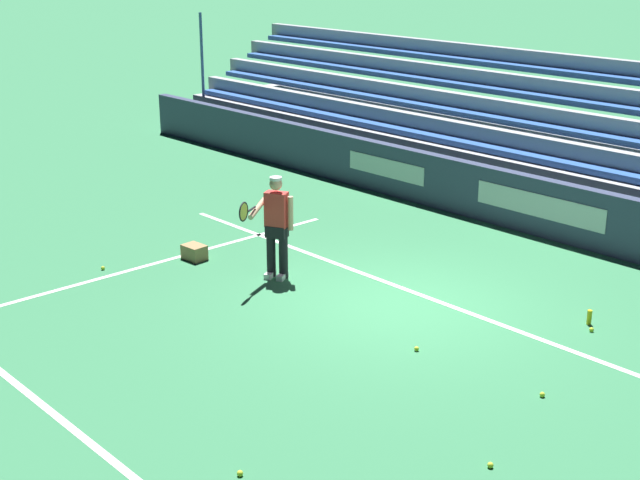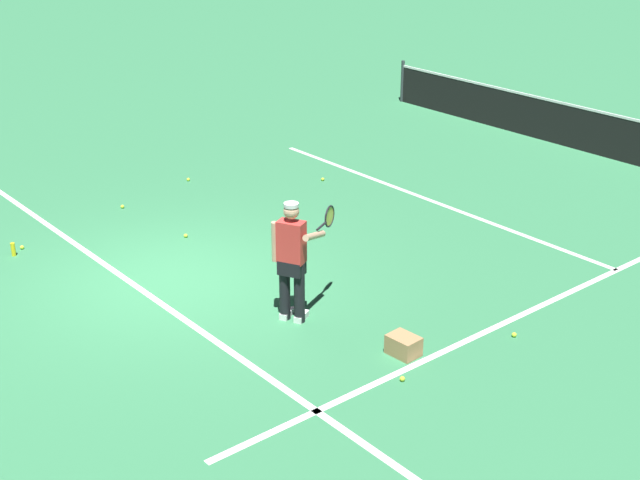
{
  "view_description": "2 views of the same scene",
  "coord_description": "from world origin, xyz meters",
  "px_view_note": "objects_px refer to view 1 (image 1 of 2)",
  "views": [
    {
      "loc": [
        -8.46,
        9.47,
        5.34
      ],
      "look_at": [
        1.15,
        0.64,
        0.9
      ],
      "focal_mm": 50.0,
      "sensor_mm": 36.0,
      "label": 1
    },
    {
      "loc": [
        10.78,
        -5.96,
        5.83
      ],
      "look_at": [
        1.43,
        1.77,
        0.64
      ],
      "focal_mm": 50.0,
      "sensor_mm": 36.0,
      "label": 2
    }
  ],
  "objects_px": {
    "tennis_ball_far_left": "(240,473)",
    "water_bottle": "(589,317)",
    "tennis_player": "(276,226)",
    "ball_box_cardboard": "(194,252)",
    "tennis_ball_stray_back": "(592,330)",
    "tennis_ball_far_right": "(490,465)",
    "tennis_ball_by_box": "(201,245)",
    "tennis_ball_midcourt": "(417,349)",
    "tennis_ball_on_baseline": "(103,268)",
    "tennis_ball_toward_net": "(542,395)"
  },
  "relations": [
    {
      "from": "tennis_ball_far_left",
      "to": "tennis_ball_midcourt",
      "type": "bearing_deg",
      "value": -78.41
    },
    {
      "from": "tennis_ball_far_left",
      "to": "tennis_ball_toward_net",
      "type": "distance_m",
      "value": 3.95
    },
    {
      "from": "tennis_player",
      "to": "tennis_ball_far_right",
      "type": "distance_m",
      "value": 6.21
    },
    {
      "from": "tennis_ball_by_box",
      "to": "water_bottle",
      "type": "relative_size",
      "value": 0.3
    },
    {
      "from": "tennis_ball_stray_back",
      "to": "water_bottle",
      "type": "distance_m",
      "value": 0.28
    },
    {
      "from": "tennis_ball_by_box",
      "to": "tennis_ball_on_baseline",
      "type": "bearing_deg",
      "value": 85.09
    },
    {
      "from": "tennis_player",
      "to": "tennis_ball_midcourt",
      "type": "bearing_deg",
      "value": 173.69
    },
    {
      "from": "tennis_ball_stray_back",
      "to": "tennis_ball_by_box",
      "type": "height_order",
      "value": "same"
    },
    {
      "from": "tennis_ball_far_right",
      "to": "tennis_ball_by_box",
      "type": "bearing_deg",
      "value": -13.41
    },
    {
      "from": "tennis_player",
      "to": "tennis_ball_far_right",
      "type": "height_order",
      "value": "tennis_player"
    },
    {
      "from": "tennis_ball_on_baseline",
      "to": "water_bottle",
      "type": "bearing_deg",
      "value": -149.01
    },
    {
      "from": "tennis_ball_stray_back",
      "to": "tennis_ball_far_right",
      "type": "distance_m",
      "value": 4.03
    },
    {
      "from": "tennis_ball_on_baseline",
      "to": "tennis_ball_midcourt",
      "type": "relative_size",
      "value": 1.0
    },
    {
      "from": "tennis_ball_far_left",
      "to": "tennis_ball_stray_back",
      "type": "relative_size",
      "value": 1.0
    },
    {
      "from": "tennis_ball_by_box",
      "to": "tennis_ball_midcourt",
      "type": "relative_size",
      "value": 1.0
    },
    {
      "from": "tennis_ball_far_right",
      "to": "tennis_ball_midcourt",
      "type": "bearing_deg",
      "value": -32.67
    },
    {
      "from": "tennis_ball_far_left",
      "to": "tennis_ball_far_right",
      "type": "distance_m",
      "value": 2.65
    },
    {
      "from": "ball_box_cardboard",
      "to": "water_bottle",
      "type": "distance_m",
      "value": 6.72
    },
    {
      "from": "tennis_ball_on_baseline",
      "to": "tennis_ball_midcourt",
      "type": "distance_m",
      "value": 5.9
    },
    {
      "from": "tennis_ball_far_left",
      "to": "water_bottle",
      "type": "height_order",
      "value": "water_bottle"
    },
    {
      "from": "tennis_player",
      "to": "ball_box_cardboard",
      "type": "bearing_deg",
      "value": 16.66
    },
    {
      "from": "tennis_ball_on_baseline",
      "to": "tennis_ball_by_box",
      "type": "distance_m",
      "value": 1.92
    },
    {
      "from": "tennis_ball_toward_net",
      "to": "water_bottle",
      "type": "relative_size",
      "value": 0.3
    },
    {
      "from": "tennis_ball_midcourt",
      "to": "water_bottle",
      "type": "bearing_deg",
      "value": -113.8
    },
    {
      "from": "tennis_ball_far_left",
      "to": "water_bottle",
      "type": "xyz_separation_m",
      "value": [
        -0.37,
        -6.12,
        0.08
      ]
    },
    {
      "from": "tennis_player",
      "to": "tennis_ball_toward_net",
      "type": "bearing_deg",
      "value": 177.73
    },
    {
      "from": "tennis_ball_stray_back",
      "to": "tennis_ball_by_box",
      "type": "distance_m",
      "value": 7.08
    },
    {
      "from": "tennis_ball_far_left",
      "to": "ball_box_cardboard",
      "type": "bearing_deg",
      "value": -30.98
    },
    {
      "from": "tennis_player",
      "to": "tennis_ball_far_left",
      "type": "height_order",
      "value": "tennis_player"
    },
    {
      "from": "tennis_ball_by_box",
      "to": "water_bottle",
      "type": "height_order",
      "value": "water_bottle"
    },
    {
      "from": "tennis_ball_midcourt",
      "to": "ball_box_cardboard",
      "type": "bearing_deg",
      "value": 1.29
    },
    {
      "from": "ball_box_cardboard",
      "to": "tennis_ball_stray_back",
      "type": "relative_size",
      "value": 6.06
    },
    {
      "from": "tennis_ball_stray_back",
      "to": "tennis_ball_on_baseline",
      "type": "xyz_separation_m",
      "value": [
        6.97,
        3.88,
        0.0
      ]
    },
    {
      "from": "tennis_ball_far_left",
      "to": "tennis_ball_stray_back",
      "type": "distance_m",
      "value": 5.94
    },
    {
      "from": "tennis_ball_toward_net",
      "to": "tennis_ball_on_baseline",
      "type": "bearing_deg",
      "value": 12.87
    },
    {
      "from": "tennis_player",
      "to": "tennis_ball_midcourt",
      "type": "xyz_separation_m",
      "value": [
        -3.43,
        0.38,
        -0.86
      ]
    },
    {
      "from": "tennis_player",
      "to": "tennis_ball_on_baseline",
      "type": "relative_size",
      "value": 25.98
    },
    {
      "from": "tennis_player",
      "to": "ball_box_cardboard",
      "type": "xyz_separation_m",
      "value": [
        1.65,
        0.49,
        -0.76
      ]
    },
    {
      "from": "water_bottle",
      "to": "tennis_ball_on_baseline",
      "type": "bearing_deg",
      "value": 30.99
    },
    {
      "from": "tennis_ball_midcourt",
      "to": "tennis_ball_on_baseline",
      "type": "bearing_deg",
      "value": 15.41
    },
    {
      "from": "tennis_ball_on_baseline",
      "to": "tennis_ball_toward_net",
      "type": "xyz_separation_m",
      "value": [
        -7.59,
        -1.74,
        0.0
      ]
    },
    {
      "from": "tennis_ball_on_baseline",
      "to": "tennis_ball_toward_net",
      "type": "bearing_deg",
      "value": -167.13
    },
    {
      "from": "ball_box_cardboard",
      "to": "tennis_ball_by_box",
      "type": "distance_m",
      "value": 0.65
    },
    {
      "from": "ball_box_cardboard",
      "to": "tennis_ball_midcourt",
      "type": "bearing_deg",
      "value": -178.71
    },
    {
      "from": "tennis_ball_on_baseline",
      "to": "tennis_ball_far_left",
      "type": "bearing_deg",
      "value": 162.41
    },
    {
      "from": "tennis_ball_far_right",
      "to": "water_bottle",
      "type": "height_order",
      "value": "water_bottle"
    },
    {
      "from": "tennis_player",
      "to": "tennis_ball_by_box",
      "type": "relative_size",
      "value": 25.98
    },
    {
      "from": "ball_box_cardboard",
      "to": "tennis_ball_stray_back",
      "type": "height_order",
      "value": "ball_box_cardboard"
    },
    {
      "from": "tennis_ball_far_left",
      "to": "tennis_ball_midcourt",
      "type": "distance_m",
      "value": 3.68
    },
    {
      "from": "tennis_player",
      "to": "tennis_ball_toward_net",
      "type": "xyz_separation_m",
      "value": [
        -5.33,
        0.21,
        -0.86
      ]
    }
  ]
}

